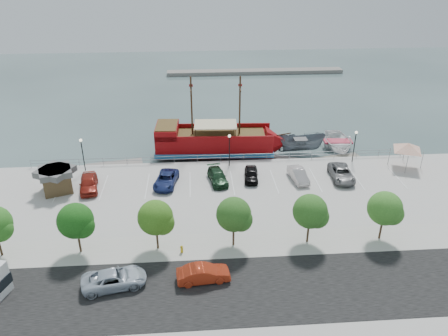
{
  "coord_description": "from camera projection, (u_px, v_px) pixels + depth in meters",
  "views": [
    {
      "loc": [
        -4.29,
        -42.95,
        24.92
      ],
      "look_at": [
        -1.0,
        2.0,
        2.0
      ],
      "focal_mm": 35.0,
      "sensor_mm": 36.0,
      "label": 1
    }
  ],
  "objects": [
    {
      "name": "lamp_post_left",
      "position": [
        82.0,
        149.0,
        53.03
      ],
      "size": [
        0.36,
        0.36,
        4.28
      ],
      "color": "black",
      "rests_on": "land_slab"
    },
    {
      "name": "canopy_tent",
      "position": [
        409.0,
        143.0,
        53.93
      ],
      "size": [
        5.87,
        5.87,
        3.7
      ],
      "rotation": [
        0.0,
        0.0,
        0.42
      ],
      "color": "slate",
      "rests_on": "land_slab"
    },
    {
      "name": "sidewalk",
      "position": [
        244.0,
        244.0,
        40.86
      ],
      "size": [
        100.0,
        4.0,
        0.05
      ],
      "primitive_type": "cube",
      "color": "#A8A69F",
      "rests_on": "land_slab"
    },
    {
      "name": "tree_b",
      "position": [
        77.0,
        222.0,
        38.34
      ],
      "size": [
        3.3,
        3.2,
        5.0
      ],
      "color": "#473321",
      "rests_on": "sidewalk"
    },
    {
      "name": "street_sedan",
      "position": [
        203.0,
        274.0,
        36.14
      ],
      "size": [
        4.56,
        2.0,
        1.46
      ],
      "primitive_type": "imported",
      "rotation": [
        0.0,
        0.0,
        1.68
      ],
      "color": "#B33017",
      "rests_on": "street"
    },
    {
      "name": "patrol_boat",
      "position": [
        300.0,
        145.0,
        60.57
      ],
      "size": [
        7.02,
        3.01,
        2.66
      ],
      "primitive_type": "imported",
      "rotation": [
        0.0,
        0.0,
        1.51
      ],
      "color": "slate",
      "rests_on": "ground"
    },
    {
      "name": "dock_west",
      "position": [
        114.0,
        166.0,
        57.32
      ],
      "size": [
        7.72,
        3.48,
        0.43
      ],
      "primitive_type": "cube",
      "rotation": [
        0.0,
        0.0,
        0.19
      ],
      "color": "gray",
      "rests_on": "ground"
    },
    {
      "name": "parked_car_f",
      "position": [
        298.0,
        175.0,
        51.82
      ],
      "size": [
        2.01,
        4.45,
        1.42
      ],
      "primitive_type": "imported",
      "rotation": [
        0.0,
        0.0,
        0.12
      ],
      "color": "beige",
      "rests_on": "land_slab"
    },
    {
      "name": "parked_car_g",
      "position": [
        341.0,
        173.0,
        52.09
      ],
      "size": [
        2.76,
        5.42,
        1.47
      ],
      "primitive_type": "imported",
      "rotation": [
        0.0,
        0.0,
        -0.06
      ],
      "color": "slate",
      "rests_on": "land_slab"
    },
    {
      "name": "ground",
      "position": [
        234.0,
        199.0,
        50.21
      ],
      "size": [
        160.0,
        160.0,
        0.0
      ],
      "primitive_type": "plane",
      "color": "#364848"
    },
    {
      "name": "street_van",
      "position": [
        114.0,
        279.0,
        35.57
      ],
      "size": [
        5.6,
        3.41,
        1.45
      ],
      "primitive_type": "imported",
      "rotation": [
        0.0,
        0.0,
        1.77
      ],
      "color": "#AFBBC9",
      "rests_on": "street"
    },
    {
      "name": "pirate_ship",
      "position": [
        224.0,
        142.0,
        59.82
      ],
      "size": [
        18.58,
        5.96,
        11.63
      ],
      "rotation": [
        0.0,
        0.0,
        -0.05
      ],
      "color": "maroon",
      "rests_on": "ground"
    },
    {
      "name": "parked_car_e",
      "position": [
        251.0,
        174.0,
        51.98
      ],
      "size": [
        2.07,
        4.19,
        1.38
      ],
      "primitive_type": "imported",
      "rotation": [
        0.0,
        0.0,
        -0.11
      ],
      "color": "black",
      "rests_on": "land_slab"
    },
    {
      "name": "street",
      "position": [
        252.0,
        289.0,
        35.53
      ],
      "size": [
        100.0,
        8.0,
        0.04
      ],
      "primitive_type": "cube",
      "color": "black",
      "rests_on": "land_slab"
    },
    {
      "name": "tree_c",
      "position": [
        157.0,
        219.0,
        38.8
      ],
      "size": [
        3.3,
        3.2,
        5.0
      ],
      "color": "#473321",
      "rests_on": "sidewalk"
    },
    {
      "name": "lamp_post_mid",
      "position": [
        229.0,
        145.0,
        54.2
      ],
      "size": [
        0.36,
        0.36,
        4.28
      ],
      "color": "black",
      "rests_on": "land_slab"
    },
    {
      "name": "speedboat",
      "position": [
        338.0,
        143.0,
        62.43
      ],
      "size": [
        5.91,
        7.95,
        1.58
      ],
      "primitive_type": "imported",
      "rotation": [
        0.0,
        0.0,
        -0.06
      ],
      "color": "white",
      "rests_on": "ground"
    },
    {
      "name": "fire_hydrant",
      "position": [
        182.0,
        249.0,
        39.59
      ],
      "size": [
        0.27,
        0.27,
        0.77
      ],
      "rotation": [
        0.0,
        0.0,
        -0.13
      ],
      "color": "gold",
      "rests_on": "sidewalk"
    },
    {
      "name": "shed",
      "position": [
        56.0,
        179.0,
        49.24
      ],
      "size": [
        4.34,
        4.34,
        2.79
      ],
      "rotation": [
        0.0,
        0.0,
        0.35
      ],
      "color": "brown",
      "rests_on": "land_slab"
    },
    {
      "name": "parked_car_d",
      "position": [
        218.0,
        177.0,
        51.46
      ],
      "size": [
        2.61,
        4.9,
        1.35
      ],
      "primitive_type": "imported",
      "rotation": [
        0.0,
        0.0,
        0.16
      ],
      "color": "#15321C",
      "rests_on": "land_slab"
    },
    {
      "name": "parked_car_c",
      "position": [
        166.0,
        180.0,
        50.78
      ],
      "size": [
        3.15,
        5.33,
        1.39
      ],
      "primitive_type": "imported",
      "rotation": [
        0.0,
        0.0,
        -0.18
      ],
      "color": "navy",
      "rests_on": "land_slab"
    },
    {
      "name": "tree_e",
      "position": [
        312.0,
        213.0,
        39.71
      ],
      "size": [
        3.3,
        3.2,
        5.0
      ],
      "color": "#473321",
      "rests_on": "sidewalk"
    },
    {
      "name": "dock_mid",
      "position": [
        285.0,
        160.0,
        58.81
      ],
      "size": [
        6.88,
        4.27,
        0.38
      ],
      "primitive_type": "cube",
      "rotation": [
        0.0,
        0.0,
        -0.39
      ],
      "color": "gray",
      "rests_on": "ground"
    },
    {
      "name": "parked_car_a",
      "position": [
        89.0,
        183.0,
        49.79
      ],
      "size": [
        2.74,
        5.09,
        1.65
      ],
      "primitive_type": "imported",
      "rotation": [
        0.0,
        0.0,
        0.17
      ],
      "color": "maroon",
      "rests_on": "land_slab"
    },
    {
      "name": "seawall_railing",
      "position": [
        228.0,
        158.0,
        56.45
      ],
      "size": [
        50.0,
        0.06,
        1.0
      ],
      "color": "gray",
      "rests_on": "land_slab"
    },
    {
      "name": "dock_east",
      "position": [
        338.0,
        159.0,
        59.29
      ],
      "size": [
        6.43,
        3.03,
        0.35
      ],
      "primitive_type": "cube",
      "rotation": [
        0.0,
        0.0,
        0.21
      ],
      "color": "slate",
      "rests_on": "ground"
    },
    {
      "name": "tree_d",
      "position": [
        235.0,
        216.0,
        39.25
      ],
      "size": [
        3.3,
        3.2,
        5.0
      ],
      "color": "#473321",
      "rests_on": "sidewalk"
    },
    {
      "name": "lamp_post_right",
      "position": [
        355.0,
        141.0,
        55.24
      ],
      "size": [
        0.36,
        0.36,
        4.28
      ],
      "color": "black",
      "rests_on": "land_slab"
    },
    {
      "name": "far_shore",
      "position": [
        255.0,
        72.0,
        99.57
      ],
      "size": [
        40.0,
        3.0,
        0.8
      ],
      "primitive_type": "cube",
      "color": "gray",
      "rests_on": "ground"
    },
    {
      "name": "tree_f",
      "position": [
        387.0,
        210.0,
        40.16
      ],
      "size": [
        3.3,
        3.2,
        5.0
      ],
      "color": "#473321",
      "rests_on": "sidewalk"
    }
  ]
}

